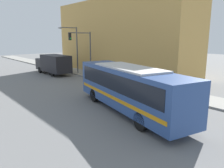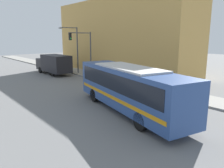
% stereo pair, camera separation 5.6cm
% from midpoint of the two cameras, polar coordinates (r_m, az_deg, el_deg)
% --- Properties ---
extents(ground_plane, '(120.00, 120.00, 0.00)m').
position_cam_midpoint_polar(ground_plane, '(16.98, 4.83, -6.08)').
color(ground_plane, slate).
extents(sidewalk, '(3.19, 70.00, 0.15)m').
position_cam_midpoint_polar(sidewalk, '(36.32, -10.85, 3.62)').
color(sidewalk, gray).
rests_on(sidewalk, ground_plane).
extents(building_facade, '(6.00, 24.24, 10.62)m').
position_cam_midpoint_polar(building_facade, '(33.01, 1.99, 12.13)').
color(building_facade, tan).
rests_on(building_facade, ground_plane).
extents(city_bus, '(4.84, 11.55, 3.29)m').
position_cam_midpoint_polar(city_bus, '(15.50, 4.43, -0.48)').
color(city_bus, '#2D4C8C').
rests_on(city_bus, ground_plane).
extents(delivery_truck, '(2.43, 7.21, 2.82)m').
position_cam_midpoint_polar(delivery_truck, '(32.95, -14.94, 5.17)').
color(delivery_truck, black).
rests_on(delivery_truck, ground_plane).
extents(fire_hydrant, '(0.23, 0.32, 0.74)m').
position_cam_midpoint_polar(fire_hydrant, '(24.22, 3.95, 0.71)').
color(fire_hydrant, '#999999').
rests_on(fire_hydrant, sidewalk).
extents(traffic_light_pole, '(3.28, 0.35, 5.84)m').
position_cam_midpoint_polar(traffic_light_pole, '(28.79, -7.32, 9.67)').
color(traffic_light_pole, '#47474C').
rests_on(traffic_light_pole, sidewalk).
extents(parking_meter, '(0.14, 0.14, 1.29)m').
position_cam_midpoint_polar(parking_meter, '(26.41, -0.74, 2.80)').
color(parking_meter, '#47474C').
rests_on(parking_meter, sidewalk).
extents(street_lamp, '(2.93, 0.28, 6.55)m').
position_cam_midpoint_polar(street_lamp, '(32.13, -9.65, 9.85)').
color(street_lamp, '#47474C').
rests_on(street_lamp, sidewalk).
extents(pedestrian_near_corner, '(0.34, 0.34, 1.68)m').
position_cam_midpoint_polar(pedestrian_near_corner, '(26.57, 3.89, 2.78)').
color(pedestrian_near_corner, '#47382D').
rests_on(pedestrian_near_corner, sidewalk).
extents(pedestrian_mid_block, '(0.34, 0.34, 1.86)m').
position_cam_midpoint_polar(pedestrian_mid_block, '(22.83, 9.61, 1.36)').
color(pedestrian_mid_block, '#47382D').
rests_on(pedestrian_mid_block, sidewalk).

